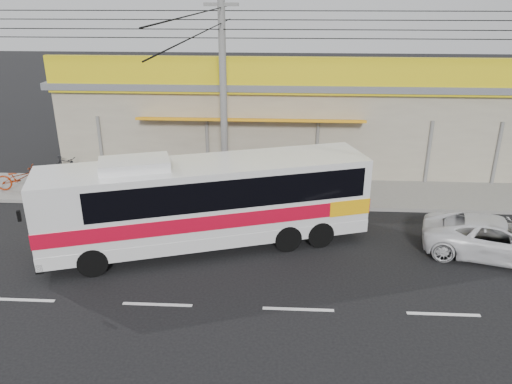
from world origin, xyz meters
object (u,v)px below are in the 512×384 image
motorbike_red (19,178)px  white_car (497,238)px  utility_pole (222,23)px  coach_bus (212,198)px  motorbike_dark (66,168)px

motorbike_red → white_car: (18.66, -4.60, -0.03)m
motorbike_red → utility_pole: bearing=-101.7°
coach_bus → motorbike_dark: bearing=124.8°
motorbike_red → motorbike_dark: bearing=-55.2°
white_car → utility_pole: (-9.56, 4.33, 6.51)m
motorbike_dark → utility_pole: utility_pole is taller
motorbike_red → white_car: size_ratio=0.43×
coach_bus → utility_pole: utility_pole is taller
motorbike_dark → white_car: (17.19, -6.06, -0.03)m
coach_bus → motorbike_dark: size_ratio=6.18×
motorbike_dark → white_car: white_car is taller
motorbike_red → utility_pole: utility_pole is taller
utility_pole → coach_bus: bearing=-89.4°
coach_bus → utility_pole: bearing=72.6°
motorbike_red → motorbike_dark: 2.07m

